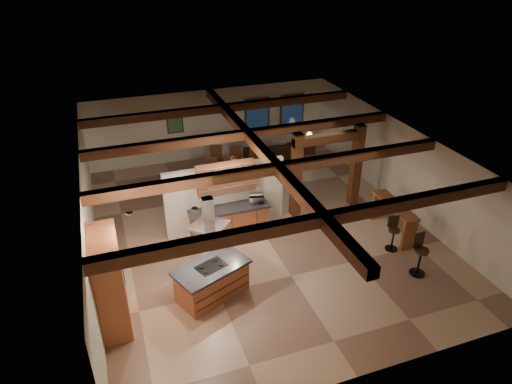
% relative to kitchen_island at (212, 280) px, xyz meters
% --- Properties ---
extents(ground, '(12.00, 12.00, 0.00)m').
position_rel_kitchen_island_xyz_m(ground, '(2.23, 2.48, -0.47)').
color(ground, tan).
rests_on(ground, ground).
extents(room_walls, '(12.00, 12.00, 12.00)m').
position_rel_kitchen_island_xyz_m(room_walls, '(2.23, 2.48, 1.31)').
color(room_walls, beige).
rests_on(room_walls, ground).
extents(ceiling_beams, '(10.00, 12.00, 0.28)m').
position_rel_kitchen_island_xyz_m(ceiling_beams, '(2.23, 2.48, 2.29)').
color(ceiling_beams, '#38160E').
rests_on(ceiling_beams, room_walls).
extents(timber_posts, '(2.50, 0.30, 2.90)m').
position_rel_kitchen_island_xyz_m(timber_posts, '(4.73, 2.98, 1.29)').
color(timber_posts, '#38160E').
rests_on(timber_posts, ground).
extents(partition_wall, '(3.80, 0.18, 2.20)m').
position_rel_kitchen_island_xyz_m(partition_wall, '(1.23, 2.98, 0.63)').
color(partition_wall, beige).
rests_on(partition_wall, ground).
extents(pantry_cabinet, '(0.67, 1.60, 2.40)m').
position_rel_kitchen_island_xyz_m(pantry_cabinet, '(-2.43, -0.12, 0.73)').
color(pantry_cabinet, '#AA5E37').
rests_on(pantry_cabinet, ground).
extents(back_counter, '(2.50, 0.66, 0.94)m').
position_rel_kitchen_island_xyz_m(back_counter, '(1.23, 2.59, 0.00)').
color(back_counter, '#AA5E37').
rests_on(back_counter, ground).
extents(upper_display_cabinet, '(1.80, 0.36, 0.95)m').
position_rel_kitchen_island_xyz_m(upper_display_cabinet, '(1.23, 2.79, 1.38)').
color(upper_display_cabinet, '#AA5E37').
rests_on(upper_display_cabinet, partition_wall).
extents(range_hood, '(1.10, 1.10, 1.40)m').
position_rel_kitchen_island_xyz_m(range_hood, '(-0.00, -0.00, 1.31)').
color(range_hood, silver).
rests_on(range_hood, room_walls).
extents(back_windows, '(2.70, 0.07, 1.70)m').
position_rel_kitchen_island_xyz_m(back_windows, '(5.03, 8.41, 1.03)').
color(back_windows, '#38160E').
rests_on(back_windows, room_walls).
extents(framed_art, '(0.65, 0.05, 0.85)m').
position_rel_kitchen_island_xyz_m(framed_art, '(0.73, 8.41, 1.23)').
color(framed_art, '#38160E').
rests_on(framed_art, room_walls).
extents(recessed_cans, '(3.16, 2.46, 0.03)m').
position_rel_kitchen_island_xyz_m(recessed_cans, '(-0.30, 0.54, 2.40)').
color(recessed_cans, silver).
rests_on(recessed_cans, room_walls).
extents(kitchen_island, '(2.12, 1.65, 0.94)m').
position_rel_kitchen_island_xyz_m(kitchen_island, '(0.00, 0.00, 0.00)').
color(kitchen_island, '#AA5E37').
rests_on(kitchen_island, ground).
extents(dining_table, '(2.04, 1.59, 0.63)m').
position_rel_kitchen_island_xyz_m(dining_table, '(2.38, 5.81, -0.16)').
color(dining_table, '#3D1E0F').
rests_on(dining_table, ground).
extents(sofa, '(2.26, 1.01, 0.65)m').
position_rel_kitchen_island_xyz_m(sofa, '(4.51, 7.45, -0.15)').
color(sofa, black).
rests_on(sofa, ground).
extents(microwave, '(0.51, 0.40, 0.25)m').
position_rel_kitchen_island_xyz_m(microwave, '(2.13, 2.59, 0.59)').
color(microwave, '#BCBCC1').
rests_on(microwave, back_counter).
extents(bar_counter, '(0.59, 1.99, 1.03)m').
position_rel_kitchen_island_xyz_m(bar_counter, '(6.05, 0.91, 0.22)').
color(bar_counter, '#AA5E37').
rests_on(bar_counter, ground).
extents(side_table, '(0.61, 0.61, 0.62)m').
position_rel_kitchen_island_xyz_m(side_table, '(6.26, 7.44, -0.16)').
color(side_table, '#38160E').
rests_on(side_table, ground).
extents(table_lamp, '(0.25, 0.25, 0.30)m').
position_rel_kitchen_island_xyz_m(table_lamp, '(6.26, 7.44, 0.36)').
color(table_lamp, black).
rests_on(table_lamp, side_table).
extents(bar_stool_a, '(0.43, 0.44, 1.24)m').
position_rel_kitchen_island_xyz_m(bar_stool_a, '(5.56, -1.02, 0.16)').
color(bar_stool_a, black).
rests_on(bar_stool_a, ground).
extents(bar_stool_b, '(0.38, 0.40, 1.07)m').
position_rel_kitchen_island_xyz_m(bar_stool_b, '(5.56, 0.19, 0.08)').
color(bar_stool_b, black).
rests_on(bar_stool_b, ground).
extents(dining_chairs, '(2.59, 2.59, 1.29)m').
position_rel_kitchen_island_xyz_m(dining_chairs, '(2.38, 5.81, 0.18)').
color(dining_chairs, '#38160E').
rests_on(dining_chairs, ground).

